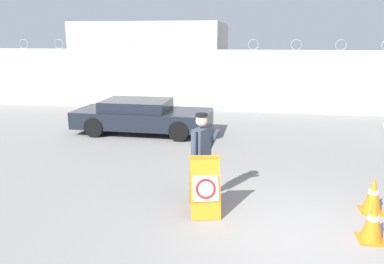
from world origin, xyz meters
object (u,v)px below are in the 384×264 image
traffic_cone_mid (373,221)px  security_guard (201,152)px  barricade_sign (205,185)px  traffic_cone_far (373,195)px  parked_car_front_coupe (142,116)px

traffic_cone_mid → security_guard: bearing=159.4°
barricade_sign → traffic_cone_far: size_ratio=1.62×
security_guard → traffic_cone_mid: (3.05, -1.15, -0.69)m
barricade_sign → security_guard: 0.77m
barricade_sign → traffic_cone_mid: (2.90, -0.56, -0.22)m
security_guard → traffic_cone_far: (3.38, -0.00, -0.69)m
parked_car_front_coupe → security_guard: bearing=-60.6°
barricade_sign → traffic_cone_mid: 2.96m
traffic_cone_far → parked_car_front_coupe: parked_car_front_coupe is taller
security_guard → traffic_cone_mid: size_ratio=2.55×
security_guard → traffic_cone_mid: 3.33m
barricade_sign → parked_car_front_coupe: bearing=104.4°
security_guard → traffic_cone_far: 3.45m
security_guard → parked_car_front_coupe: security_guard is taller
traffic_cone_far → parked_car_front_coupe: bearing=139.6°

